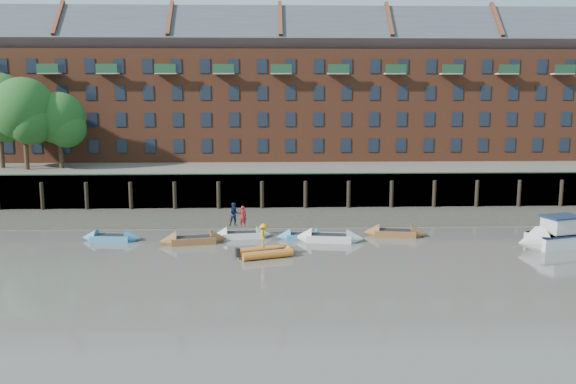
{
  "coord_description": "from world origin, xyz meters",
  "views": [
    {
      "loc": [
        -1.52,
        -33.52,
        10.69
      ],
      "look_at": [
        0.05,
        12.0,
        3.2
      ],
      "focal_mm": 38.0,
      "sensor_mm": 36.0,
      "label": 1
    }
  ],
  "objects_px": {
    "person_rower_a": "(243,216)",
    "person_rower_b": "(234,214)",
    "rowboat_3": "(242,235)",
    "rib_tender": "(267,252)",
    "rowboat_5": "(329,238)",
    "rowboat_1": "(111,238)",
    "rowboat_2": "(193,240)",
    "person_rib_crew": "(264,236)",
    "rowboat_4": "(303,236)",
    "rowboat_6": "(395,233)",
    "motor_launch": "(553,237)"
  },
  "relations": [
    {
      "from": "rowboat_2",
      "to": "rowboat_3",
      "type": "distance_m",
      "value": 3.72
    },
    {
      "from": "person_rower_b",
      "to": "rib_tender",
      "type": "bearing_deg",
      "value": -78.18
    },
    {
      "from": "rowboat_6",
      "to": "person_rower_a",
      "type": "distance_m",
      "value": 11.47
    },
    {
      "from": "rib_tender",
      "to": "motor_launch",
      "type": "bearing_deg",
      "value": -13.67
    },
    {
      "from": "rowboat_4",
      "to": "rowboat_5",
      "type": "height_order",
      "value": "rowboat_5"
    },
    {
      "from": "rowboat_5",
      "to": "motor_launch",
      "type": "xyz_separation_m",
      "value": [
        15.45,
        -2.13,
        0.45
      ]
    },
    {
      "from": "rowboat_1",
      "to": "rowboat_5",
      "type": "bearing_deg",
      "value": 2.31
    },
    {
      "from": "rowboat_3",
      "to": "person_rower_a",
      "type": "distance_m",
      "value": 1.42
    },
    {
      "from": "person_rower_a",
      "to": "rowboat_3",
      "type": "bearing_deg",
      "value": 17.68
    },
    {
      "from": "rowboat_3",
      "to": "person_rib_crew",
      "type": "relative_size",
      "value": 2.84
    },
    {
      "from": "rowboat_3",
      "to": "rib_tender",
      "type": "height_order",
      "value": "rowboat_3"
    },
    {
      "from": "person_rower_a",
      "to": "rowboat_4",
      "type": "bearing_deg",
      "value": 172.67
    },
    {
      "from": "person_rower_a",
      "to": "person_rib_crew",
      "type": "xyz_separation_m",
      "value": [
        1.57,
        -5.19,
        -0.25
      ]
    },
    {
      "from": "person_rower_b",
      "to": "rowboat_2",
      "type": "bearing_deg",
      "value": -159.96
    },
    {
      "from": "person_rower_a",
      "to": "person_rower_b",
      "type": "xyz_separation_m",
      "value": [
        -0.63,
        0.2,
        0.1
      ]
    },
    {
      "from": "rowboat_5",
      "to": "person_rower_a",
      "type": "height_order",
      "value": "person_rower_a"
    },
    {
      "from": "rowboat_2",
      "to": "person_rower_b",
      "type": "xyz_separation_m",
      "value": [
        2.86,
        1.8,
        1.49
      ]
    },
    {
      "from": "rowboat_1",
      "to": "rowboat_5",
      "type": "height_order",
      "value": "rowboat_5"
    },
    {
      "from": "rowboat_5",
      "to": "rib_tender",
      "type": "relative_size",
      "value": 1.37
    },
    {
      "from": "person_rib_crew",
      "to": "rowboat_2",
      "type": "bearing_deg",
      "value": 56.55
    },
    {
      "from": "rowboat_1",
      "to": "person_rib_crew",
      "type": "xyz_separation_m",
      "value": [
        11.1,
        -4.6,
        1.17
      ]
    },
    {
      "from": "rowboat_1",
      "to": "rowboat_4",
      "type": "relative_size",
      "value": 1.1
    },
    {
      "from": "rowboat_5",
      "to": "person_rower_a",
      "type": "bearing_deg",
      "value": 176.86
    },
    {
      "from": "person_rib_crew",
      "to": "motor_launch",
      "type": "bearing_deg",
      "value": -83.13
    },
    {
      "from": "rowboat_1",
      "to": "rowboat_2",
      "type": "bearing_deg",
      "value": -4.52
    },
    {
      "from": "rowboat_3",
      "to": "rowboat_5",
      "type": "height_order",
      "value": "rowboat_5"
    },
    {
      "from": "rib_tender",
      "to": "person_rower_a",
      "type": "distance_m",
      "value": 5.69
    },
    {
      "from": "rowboat_1",
      "to": "rowboat_2",
      "type": "height_order",
      "value": "rowboat_2"
    },
    {
      "from": "rowboat_2",
      "to": "motor_launch",
      "type": "xyz_separation_m",
      "value": [
        25.22,
        -1.84,
        0.46
      ]
    },
    {
      "from": "rowboat_3",
      "to": "rowboat_5",
      "type": "distance_m",
      "value": 6.52
    },
    {
      "from": "rowboat_4",
      "to": "rowboat_5",
      "type": "relative_size",
      "value": 0.78
    },
    {
      "from": "rowboat_6",
      "to": "rowboat_4",
      "type": "bearing_deg",
      "value": -165.69
    },
    {
      "from": "rowboat_4",
      "to": "rib_tender",
      "type": "bearing_deg",
      "value": -124.58
    },
    {
      "from": "rowboat_2",
      "to": "person_rib_crew",
      "type": "height_order",
      "value": "person_rib_crew"
    },
    {
      "from": "person_rib_crew",
      "to": "rowboat_5",
      "type": "bearing_deg",
      "value": -48.71
    },
    {
      "from": "rowboat_2",
      "to": "rowboat_6",
      "type": "xyz_separation_m",
      "value": [
        14.87,
        1.71,
        -0.01
      ]
    },
    {
      "from": "rib_tender",
      "to": "person_rower_b",
      "type": "relative_size",
      "value": 2.15
    },
    {
      "from": "rowboat_2",
      "to": "rowboat_4",
      "type": "distance_m",
      "value": 8.01
    },
    {
      "from": "rowboat_5",
      "to": "person_rower_b",
      "type": "distance_m",
      "value": 7.23
    },
    {
      "from": "rowboat_1",
      "to": "rowboat_2",
      "type": "relative_size",
      "value": 0.88
    },
    {
      "from": "rowboat_1",
      "to": "rowboat_5",
      "type": "relative_size",
      "value": 0.86
    },
    {
      "from": "person_rib_crew",
      "to": "rowboat_1",
      "type": "bearing_deg",
      "value": 69.44
    },
    {
      "from": "rowboat_2",
      "to": "rowboat_5",
      "type": "relative_size",
      "value": 0.97
    },
    {
      "from": "rowboat_6",
      "to": "person_rib_crew",
      "type": "bearing_deg",
      "value": -141.84
    },
    {
      "from": "rowboat_1",
      "to": "rib_tender",
      "type": "xyz_separation_m",
      "value": [
        11.33,
        -4.64,
        0.05
      ]
    },
    {
      "from": "rowboat_1",
      "to": "motor_launch",
      "type": "height_order",
      "value": "motor_launch"
    },
    {
      "from": "rowboat_1",
      "to": "rowboat_4",
      "type": "height_order",
      "value": "rowboat_1"
    },
    {
      "from": "rowboat_4",
      "to": "person_rib_crew",
      "type": "height_order",
      "value": "person_rib_crew"
    },
    {
      "from": "rowboat_5",
      "to": "person_rower_a",
      "type": "xyz_separation_m",
      "value": [
        -6.28,
        1.32,
        1.38
      ]
    },
    {
      "from": "rowboat_5",
      "to": "person_rower_b",
      "type": "bearing_deg",
      "value": 176.28
    }
  ]
}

